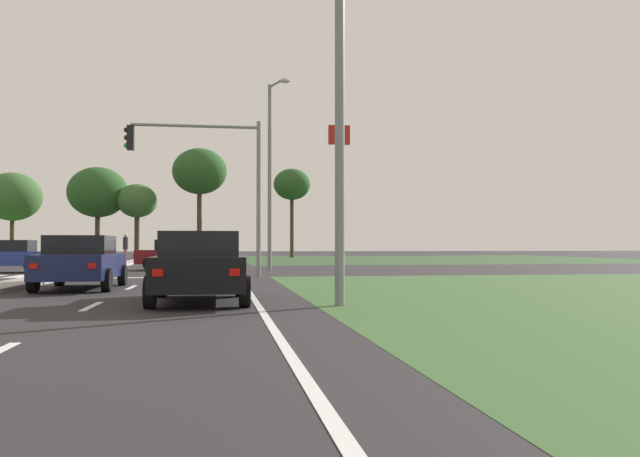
% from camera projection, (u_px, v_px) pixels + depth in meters
% --- Properties ---
extents(ground_plane, '(200.00, 200.00, 0.00)m').
position_uv_depth(ground_plane, '(92.00, 271.00, 31.33)').
color(ground_plane, '#282628').
extents(grass_verge_far_right, '(35.00, 35.00, 0.01)m').
position_uv_depth(grass_verge_far_right, '(435.00, 259.00, 59.42)').
color(grass_verge_far_right, '#2D4C28').
rests_on(grass_verge_far_right, ground).
extents(median_island_far, '(1.20, 36.00, 0.14)m').
position_uv_depth(median_island_far, '(148.00, 259.00, 56.03)').
color(median_island_far, '#ADA89E').
rests_on(median_island_far, ground).
extents(lane_dash_second, '(0.14, 2.00, 0.01)m').
position_uv_depth(lane_dash_second, '(92.00, 306.00, 13.23)').
color(lane_dash_second, silver).
rests_on(lane_dash_second, ground).
extents(lane_dash_third, '(0.14, 2.00, 0.01)m').
position_uv_depth(lane_dash_third, '(131.00, 287.00, 19.16)').
color(lane_dash_third, silver).
rests_on(lane_dash_third, ground).
extents(lane_dash_fourth, '(0.14, 2.00, 0.01)m').
position_uv_depth(lane_dash_fourth, '(152.00, 277.00, 25.09)').
color(lane_dash_fourth, silver).
rests_on(lane_dash_fourth, ground).
extents(lane_dash_fifth, '(0.14, 2.00, 0.01)m').
position_uv_depth(lane_dash_fifth, '(165.00, 271.00, 31.01)').
color(lane_dash_fifth, silver).
rests_on(lane_dash_fifth, ground).
extents(edge_line_right, '(0.14, 24.00, 0.01)m').
position_uv_depth(edge_line_right, '(255.00, 301.00, 14.59)').
color(edge_line_right, silver).
rests_on(edge_line_right, ground).
extents(stop_bar_near, '(6.40, 0.50, 0.01)m').
position_uv_depth(stop_bar_near, '(160.00, 278.00, 24.99)').
color(stop_bar_near, silver).
rests_on(stop_bar_near, ground).
extents(crosswalk_bar_fifth, '(0.70, 2.80, 0.01)m').
position_uv_depth(crosswalk_bar_fifth, '(19.00, 276.00, 25.92)').
color(crosswalk_bar_fifth, silver).
rests_on(crosswalk_bar_fifth, ground).
extents(car_blue_near, '(4.14, 2.02, 1.48)m').
position_uv_depth(car_blue_near, '(8.00, 256.00, 29.66)').
color(car_blue_near, navy).
rests_on(car_blue_near, ground).
extents(car_teal_second, '(1.95, 4.30, 1.48)m').
position_uv_depth(car_teal_second, '(94.00, 252.00, 44.57)').
color(car_teal_second, '#19565B').
rests_on(car_teal_second, ground).
extents(car_maroon_third, '(4.21, 1.96, 1.52)m').
position_uv_depth(car_maroon_third, '(178.00, 254.00, 32.94)').
color(car_maroon_third, maroon).
rests_on(car_maroon_third, ground).
extents(car_black_fourth, '(2.07, 4.47, 1.54)m').
position_uv_depth(car_black_fourth, '(200.00, 266.00, 14.31)').
color(car_black_fourth, black).
rests_on(car_black_fourth, ground).
extents(car_navy_fifth, '(2.07, 4.52, 1.51)m').
position_uv_depth(car_navy_fifth, '(81.00, 262.00, 18.59)').
color(car_navy_fifth, '#161E47').
rests_on(car_navy_fifth, ground).
extents(traffic_signal_near_right, '(5.32, 0.32, 6.19)m').
position_uv_depth(traffic_signal_near_right, '(212.00, 168.00, 25.79)').
color(traffic_signal_near_right, gray).
rests_on(traffic_signal_near_right, ground).
extents(street_lamp_near, '(1.09, 2.36, 9.24)m').
position_uv_depth(street_lamp_near, '(341.00, 58.00, 13.77)').
color(street_lamp_near, gray).
rests_on(street_lamp_near, ground).
extents(street_lamp_second, '(0.93, 1.91, 9.22)m').
position_uv_depth(street_lamp_second, '(271.00, 166.00, 32.19)').
color(street_lamp_second, gray).
rests_on(street_lamp_second, ground).
extents(pedestrian_at_median, '(0.34, 0.34, 1.88)m').
position_uv_depth(pedestrian_at_median, '(125.00, 244.00, 44.25)').
color(pedestrian_at_median, maroon).
rests_on(pedestrian_at_median, median_island_far).
extents(fastfood_pole_sign, '(1.80, 0.40, 11.22)m').
position_uv_depth(fastfood_pole_sign, '(339.00, 161.00, 54.27)').
color(fastfood_pole_sign, red).
rests_on(fastfood_pole_sign, ground).
extents(treeline_second, '(5.46, 5.46, 8.23)m').
position_uv_depth(treeline_second, '(12.00, 197.00, 62.78)').
color(treeline_second, '#423323').
rests_on(treeline_second, ground).
extents(treeline_third, '(5.51, 5.51, 8.52)m').
position_uv_depth(treeline_third, '(98.00, 193.00, 60.90)').
color(treeline_third, '#423323').
rests_on(treeline_third, ground).
extents(treeline_fourth, '(3.65, 3.65, 6.90)m').
position_uv_depth(treeline_fourth, '(137.00, 202.00, 60.39)').
color(treeline_fourth, '#423323').
rests_on(treeline_fourth, ground).
extents(treeline_fifth, '(5.03, 5.03, 10.27)m').
position_uv_depth(treeline_fifth, '(200.00, 172.00, 60.80)').
color(treeline_fifth, '#423323').
rests_on(treeline_fifth, ground).
extents(treeline_sixth, '(3.70, 3.70, 8.95)m').
position_uv_depth(treeline_sixth, '(292.00, 185.00, 65.72)').
color(treeline_sixth, '#423323').
rests_on(treeline_sixth, ground).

